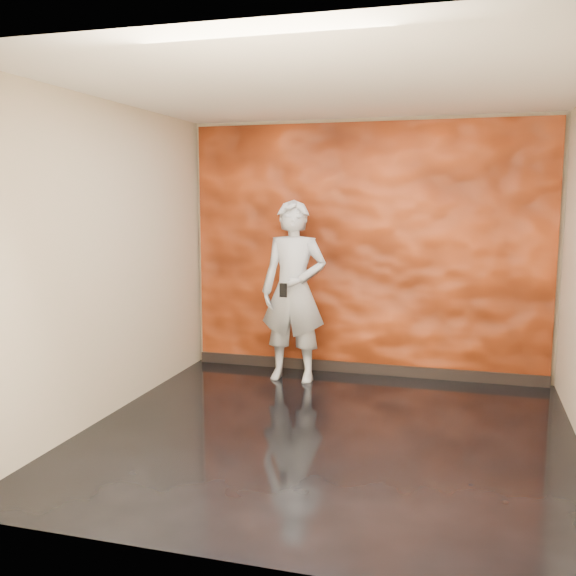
{
  "coord_description": "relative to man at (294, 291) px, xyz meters",
  "views": [
    {
      "loc": [
        1.09,
        -5.01,
        1.96
      ],
      "look_at": [
        -0.67,
        1.2,
        1.04
      ],
      "focal_mm": 40.0,
      "sensor_mm": 36.0,
      "label": 1
    }
  ],
  "objects": [
    {
      "name": "phone",
      "position": [
        -0.03,
        -0.28,
        0.05
      ],
      "size": [
        0.08,
        0.02,
        0.14
      ],
      "primitive_type": "cube",
      "rotation": [
        0.0,
        0.0,
        -0.07
      ],
      "color": "black",
      "rests_on": "man"
    },
    {
      "name": "man",
      "position": [
        0.0,
        0.0,
        0.0
      ],
      "size": [
        0.71,
        0.47,
        1.93
      ],
      "primitive_type": "imported",
      "rotation": [
        0.0,
        0.0,
        -0.02
      ],
      "color": "#9299A1",
      "rests_on": "ground"
    },
    {
      "name": "room",
      "position": [
        0.7,
        -1.49,
        0.43
      ],
      "size": [
        4.02,
        4.02,
        2.81
      ],
      "color": "black",
      "rests_on": "ground"
    },
    {
      "name": "feature_wall",
      "position": [
        0.7,
        0.47,
        0.42
      ],
      "size": [
        3.9,
        0.06,
        2.75
      ],
      "primitive_type": "cube",
      "color": "#DB4E1B",
      "rests_on": "ground"
    },
    {
      "name": "baseboard",
      "position": [
        0.7,
        0.43,
        -0.9
      ],
      "size": [
        3.9,
        0.04,
        0.12
      ],
      "primitive_type": "cube",
      "color": "black",
      "rests_on": "ground"
    }
  ]
}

